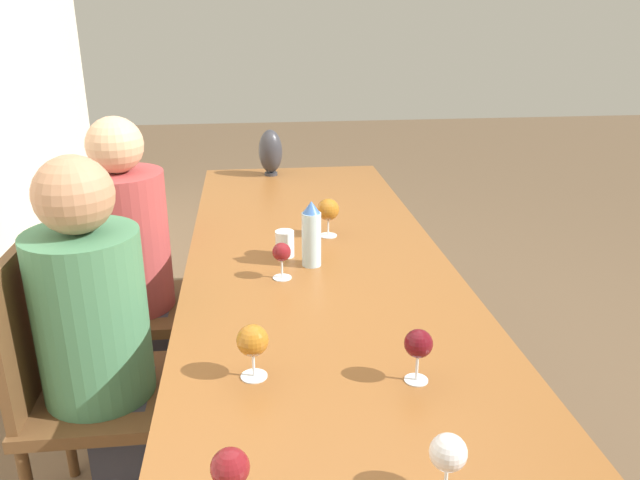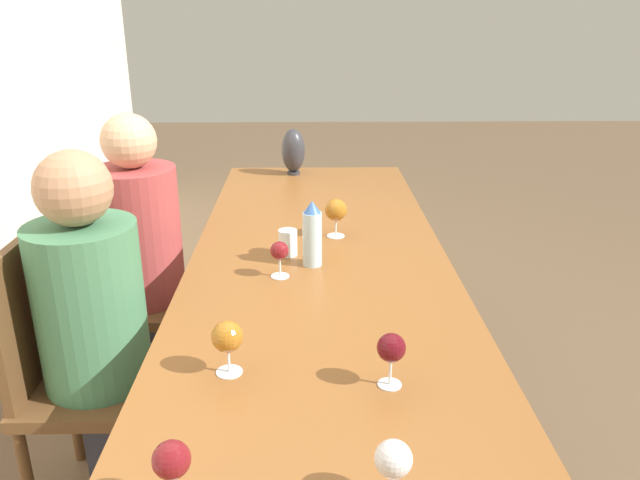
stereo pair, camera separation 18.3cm
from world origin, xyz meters
The scene contains 15 objects.
ground_plane centered at (0.00, 0.00, 0.00)m, with size 14.00×14.00×0.00m, color brown.
dining_table centered at (0.00, 0.00, 0.69)m, with size 2.72×0.90×0.75m.
water_bottle centered at (0.01, 0.03, 0.86)m, with size 0.07×0.07×0.23m.
water_tumbler centered at (0.10, 0.11, 0.80)m, with size 0.07×0.07×0.09m.
vase centered at (1.22, 0.11, 0.88)m, with size 0.12×0.12×0.24m.
wine_glass_0 centered at (0.29, -0.07, 0.86)m, with size 0.08×0.08×0.15m.
wine_glass_1 centered at (-1.08, 0.27, 0.85)m, with size 0.07×0.07×0.14m.
wine_glass_2 centered at (-0.65, 0.23, 0.85)m, with size 0.08×0.08×0.14m.
wine_glass_3 centered at (-0.71, -0.15, 0.85)m, with size 0.07×0.07×0.13m.
wine_glass_4 centered at (-0.09, 0.13, 0.84)m, with size 0.06×0.06×0.12m.
wine_glass_5 centered at (-1.07, -0.11, 0.84)m, with size 0.07×0.07×0.12m.
chair_near centered at (-0.24, 0.77, 0.50)m, with size 0.44×0.44×0.93m.
chair_far centered at (0.35, 0.77, 0.50)m, with size 0.44×0.44×0.93m.
person_near centered at (-0.24, 0.69, 0.66)m, with size 0.33×0.33×1.21m.
person_far centered at (0.35, 0.69, 0.66)m, with size 0.32×0.32×1.21m.
Camera 2 is at (-1.94, 0.04, 1.58)m, focal length 35.00 mm.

